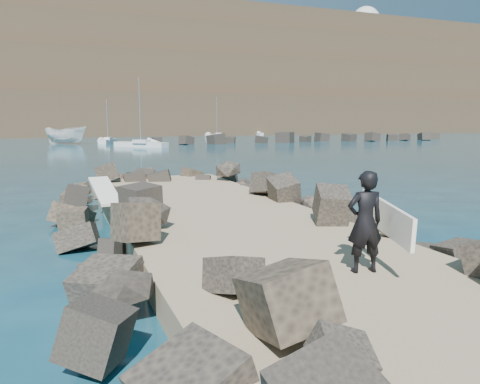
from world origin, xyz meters
The scene contains 15 objects.
ground centered at (0.00, 0.00, 0.00)m, with size 800.00×800.00×0.00m, color #0F384C.
jetty centered at (0.00, -2.00, 0.30)m, with size 6.00×26.00×0.60m, color #8C7759.
riprap_left centered at (-2.90, -1.50, 0.50)m, with size 2.60×22.00×1.00m, color black.
riprap_right centered at (2.90, -1.50, 0.50)m, with size 2.60×22.00×1.00m, color black.
breakwater_secondary centered at (35.00, 55.00, 0.60)m, with size 52.00×4.00×1.20m, color black.
headland centered at (10.00, 160.00, 16.00)m, with size 360.00×140.00×32.00m, color #2D4919.
surfboard_resting centered at (-3.11, 2.96, 1.04)m, with size 0.64×2.56×0.09m, color white.
boat_imported centered at (-3.13, 61.91, 1.32)m, with size 2.58×6.85×2.65m, color silver.
surfer_with_board centered at (0.76, -5.46, 1.55)m, with size 1.18×2.27×1.88m.
radome centered at (119.67, 159.84, 43.07)m, with size 12.03×12.03×19.05m.
sailboat_b centered at (2.80, 61.16, 0.35)m, with size 3.35×5.49×6.78m.
sailboat_c centered at (5.80, 49.57, 0.35)m, with size 6.46×6.59×9.07m.
sailboat_f centered at (40.19, 91.23, 0.35)m, with size 1.74×5.28×6.45m.
sailboat_d centered at (26.54, 80.04, 0.35)m, with size 2.84×7.18×8.46m.
headland_buildings centered at (16.81, 152.19, 33.97)m, with size 137.50×30.50×5.00m.
Camera 1 is at (-4.44, -12.38, 3.36)m, focal length 35.00 mm.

